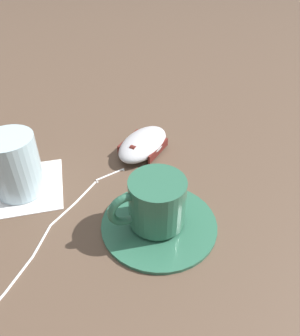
{
  "coord_description": "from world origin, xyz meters",
  "views": [
    {
      "loc": [
        -0.11,
        0.4,
        0.33
      ],
      "look_at": [
        -0.08,
        0.02,
        0.03
      ],
      "focal_mm": 35.0,
      "sensor_mm": 36.0,
      "label": 1
    }
  ],
  "objects": [
    {
      "name": "saucer",
      "position": [
        -0.1,
        0.1,
        0.0
      ],
      "size": [
        0.15,
        0.15,
        0.01
      ],
      "primitive_type": "cylinder",
      "color": "#2D664C",
      "rests_on": "ground"
    },
    {
      "name": "mouse_cable",
      "position": [
        0.04,
        0.14,
        0.0
      ],
      "size": [
        0.16,
        0.31,
        0.0
      ],
      "color": "white",
      "rests_on": "ground"
    },
    {
      "name": "drinking_glass",
      "position": [
        0.11,
        0.05,
        0.05
      ],
      "size": [
        0.07,
        0.07,
        0.09
      ],
      "primitive_type": "cylinder",
      "color": "silver",
      "rests_on": "napkin_under_glass"
    },
    {
      "name": "computer_mouse",
      "position": [
        -0.06,
        -0.07,
        0.02
      ],
      "size": [
        0.11,
        0.13,
        0.03
      ],
      "color": "silver",
      "rests_on": "ground"
    },
    {
      "name": "ground_plane",
      "position": [
        0.0,
        0.0,
        0.0
      ],
      "size": [
        3.0,
        3.0,
        0.0
      ],
      "primitive_type": "plane",
      "color": "brown"
    },
    {
      "name": "napkin_under_glass",
      "position": [
        0.11,
        0.04,
        0.0
      ],
      "size": [
        0.15,
        0.15,
        0.0
      ],
      "primitive_type": "cube",
      "rotation": [
        0.0,
        0.0,
        0.31
      ],
      "color": "white",
      "rests_on": "ground"
    },
    {
      "name": "coffee_cup",
      "position": [
        -0.09,
        0.1,
        0.04
      ],
      "size": [
        0.1,
        0.07,
        0.07
      ],
      "color": "#2D664C",
      "rests_on": "saucer"
    }
  ]
}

